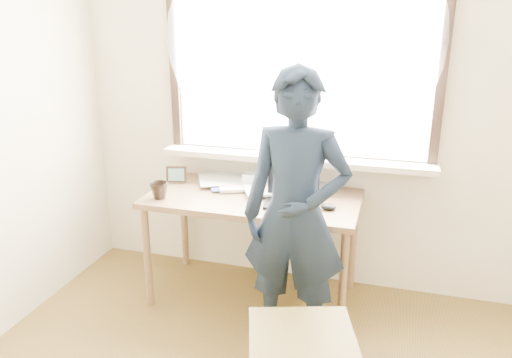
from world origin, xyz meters
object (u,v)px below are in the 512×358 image
(laptop, at_px, (292,194))
(person, at_px, (296,216))
(mug_dark, at_px, (159,191))
(mug_white, at_px, (250,180))
(work_chair, at_px, (302,349))
(desk, at_px, (253,207))

(laptop, height_order, person, person)
(laptop, xyz_separation_m, person, (0.10, -0.39, 0.02))
(laptop, distance_m, mug_dark, 0.85)
(mug_white, relative_size, work_chair, 0.20)
(desk, bearing_deg, work_chair, -62.38)
(laptop, bearing_deg, person, -75.17)
(laptop, bearing_deg, desk, 172.99)
(laptop, height_order, work_chair, laptop)
(desk, bearing_deg, person, -48.89)
(desk, relative_size, laptop, 3.85)
(desk, height_order, work_chair, desk)
(laptop, relative_size, mug_white, 2.98)
(mug_white, xyz_separation_m, work_chair, (0.61, -1.20, -0.37))
(desk, bearing_deg, mug_white, 112.36)
(mug_dark, bearing_deg, mug_white, 38.57)
(mug_white, height_order, mug_dark, mug_dark)
(desk, relative_size, mug_white, 11.48)
(desk, bearing_deg, mug_dark, -159.41)
(work_chair, bearing_deg, laptop, 105.20)
(desk, relative_size, work_chair, 2.32)
(mug_white, bearing_deg, desk, -67.64)
(laptop, xyz_separation_m, work_chair, (0.27, -0.99, -0.38))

